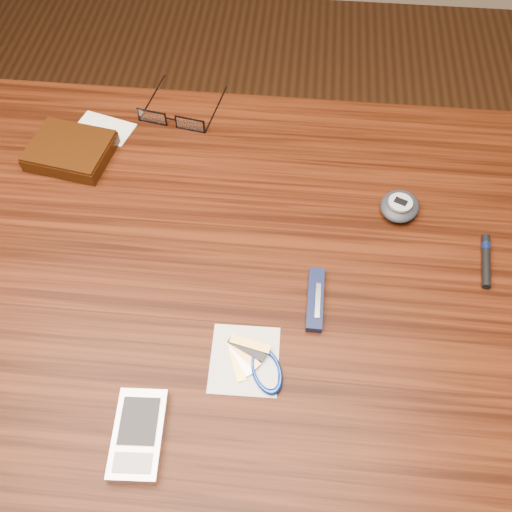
{
  "coord_description": "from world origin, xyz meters",
  "views": [
    {
      "loc": [
        0.09,
        -0.42,
        1.39
      ],
      "look_at": [
        0.05,
        0.01,
        0.76
      ],
      "focal_mm": 40.0,
      "sensor_mm": 36.0,
      "label": 1
    }
  ],
  "objects_px": {
    "desk": "(220,303)",
    "pocket_knife": "(315,299)",
    "eyeglasses": "(173,118)",
    "wallet_and_card": "(71,150)",
    "pda_phone": "(138,434)",
    "pedometer": "(400,206)",
    "notepad_keys": "(255,364)"
  },
  "relations": [
    {
      "from": "desk",
      "to": "pocket_knife",
      "type": "relative_size",
      "value": 11.03
    },
    {
      "from": "eyeglasses",
      "to": "wallet_and_card",
      "type": "bearing_deg",
      "value": -148.66
    },
    {
      "from": "wallet_and_card",
      "to": "pda_phone",
      "type": "xyz_separation_m",
      "value": [
        0.19,
        -0.42,
        -0.01
      ]
    },
    {
      "from": "wallet_and_card",
      "to": "pedometer",
      "type": "bearing_deg",
      "value": -7.21
    },
    {
      "from": "wallet_and_card",
      "to": "pocket_knife",
      "type": "distance_m",
      "value": 0.44
    },
    {
      "from": "eyeglasses",
      "to": "pedometer",
      "type": "relative_size",
      "value": 1.72
    },
    {
      "from": "eyeglasses",
      "to": "pocket_knife",
      "type": "bearing_deg",
      "value": -52.22
    },
    {
      "from": "pedometer",
      "to": "wallet_and_card",
      "type": "bearing_deg",
      "value": 172.79
    },
    {
      "from": "pda_phone",
      "to": "pocket_knife",
      "type": "xyz_separation_m",
      "value": [
        0.19,
        0.19,
        -0.0
      ]
    },
    {
      "from": "eyeglasses",
      "to": "pocket_knife",
      "type": "xyz_separation_m",
      "value": [
        0.24,
        -0.31,
        -0.01
      ]
    },
    {
      "from": "wallet_and_card",
      "to": "pocket_knife",
      "type": "xyz_separation_m",
      "value": [
        0.38,
        -0.22,
        -0.01
      ]
    },
    {
      "from": "pedometer",
      "to": "pocket_knife",
      "type": "height_order",
      "value": "pedometer"
    },
    {
      "from": "pedometer",
      "to": "notepad_keys",
      "type": "xyz_separation_m",
      "value": [
        -0.18,
        -0.26,
        -0.01
      ]
    },
    {
      "from": "pedometer",
      "to": "pda_phone",
      "type": "bearing_deg",
      "value": -130.53
    },
    {
      "from": "wallet_and_card",
      "to": "eyeglasses",
      "type": "relative_size",
      "value": 1.19
    },
    {
      "from": "pedometer",
      "to": "eyeglasses",
      "type": "bearing_deg",
      "value": 157.22
    },
    {
      "from": "pda_phone",
      "to": "notepad_keys",
      "type": "bearing_deg",
      "value": 38.77
    },
    {
      "from": "eyeglasses",
      "to": "pedometer",
      "type": "xyz_separation_m",
      "value": [
        0.35,
        -0.15,
        -0.0
      ]
    },
    {
      "from": "desk",
      "to": "pda_phone",
      "type": "distance_m",
      "value": 0.27
    },
    {
      "from": "desk",
      "to": "eyeglasses",
      "type": "bearing_deg",
      "value": 111.68
    },
    {
      "from": "wallet_and_card",
      "to": "notepad_keys",
      "type": "bearing_deg",
      "value": -45.5
    },
    {
      "from": "notepad_keys",
      "to": "desk",
      "type": "bearing_deg",
      "value": 115.61
    },
    {
      "from": "eyeglasses",
      "to": "pedometer",
      "type": "bearing_deg",
      "value": -22.78
    },
    {
      "from": "desk",
      "to": "pocket_knife",
      "type": "height_order",
      "value": "pocket_knife"
    },
    {
      "from": "pda_phone",
      "to": "notepad_keys",
      "type": "xyz_separation_m",
      "value": [
        0.12,
        0.1,
        -0.0
      ]
    },
    {
      "from": "desk",
      "to": "pocket_knife",
      "type": "xyz_separation_m",
      "value": [
        0.13,
        -0.04,
        0.11
      ]
    },
    {
      "from": "notepad_keys",
      "to": "pocket_knife",
      "type": "distance_m",
      "value": 0.12
    },
    {
      "from": "eyeglasses",
      "to": "notepad_keys",
      "type": "bearing_deg",
      "value": -66.95
    },
    {
      "from": "eyeglasses",
      "to": "pda_phone",
      "type": "distance_m",
      "value": 0.51
    },
    {
      "from": "eyeglasses",
      "to": "pocket_knife",
      "type": "relative_size",
      "value": 1.5
    },
    {
      "from": "eyeglasses",
      "to": "pda_phone",
      "type": "relative_size",
      "value": 1.3
    },
    {
      "from": "desk",
      "to": "pedometer",
      "type": "bearing_deg",
      "value": 25.47
    }
  ]
}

